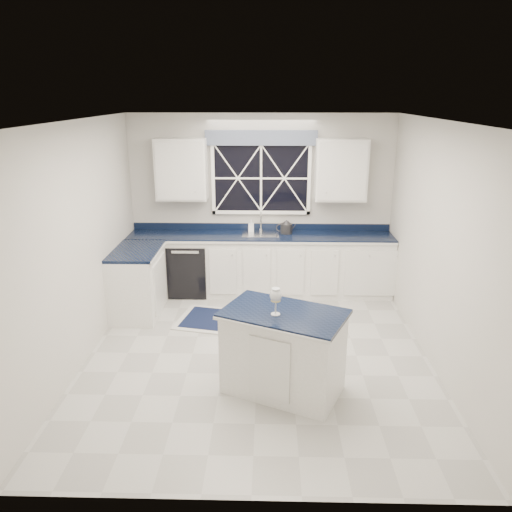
{
  "coord_description": "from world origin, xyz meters",
  "views": [
    {
      "loc": [
        0.11,
        -5.29,
        2.97
      ],
      "look_at": [
        -0.03,
        0.4,
        1.11
      ],
      "focal_mm": 35.0,
      "sensor_mm": 36.0,
      "label": 1
    }
  ],
  "objects_px": {
    "wine_glass": "(276,297)",
    "soap_bottle": "(251,225)",
    "dishwasher": "(189,267)",
    "island": "(283,352)",
    "kettle": "(286,227)",
    "faucet": "(261,221)"
  },
  "relations": [
    {
      "from": "kettle",
      "to": "soap_bottle",
      "type": "distance_m",
      "value": 0.55
    },
    {
      "from": "soap_bottle",
      "to": "kettle",
      "type": "bearing_deg",
      "value": -11.7
    },
    {
      "from": "island",
      "to": "soap_bottle",
      "type": "height_order",
      "value": "soap_bottle"
    },
    {
      "from": "faucet",
      "to": "dishwasher",
      "type": "bearing_deg",
      "value": -169.98
    },
    {
      "from": "faucet",
      "to": "soap_bottle",
      "type": "distance_m",
      "value": 0.16
    },
    {
      "from": "faucet",
      "to": "wine_glass",
      "type": "height_order",
      "value": "faucet"
    },
    {
      "from": "dishwasher",
      "to": "kettle",
      "type": "height_order",
      "value": "kettle"
    },
    {
      "from": "wine_glass",
      "to": "dishwasher",
      "type": "bearing_deg",
      "value": 115.11
    },
    {
      "from": "dishwasher",
      "to": "island",
      "type": "distance_m",
      "value": 3.02
    },
    {
      "from": "kettle",
      "to": "faucet",
      "type": "bearing_deg",
      "value": 168.05
    },
    {
      "from": "island",
      "to": "soap_bottle",
      "type": "relative_size",
      "value": 7.63
    },
    {
      "from": "faucet",
      "to": "kettle",
      "type": "distance_m",
      "value": 0.4
    },
    {
      "from": "kettle",
      "to": "wine_glass",
      "type": "distance_m",
      "value": 2.85
    },
    {
      "from": "faucet",
      "to": "kettle",
      "type": "bearing_deg",
      "value": -15.46
    },
    {
      "from": "dishwasher",
      "to": "island",
      "type": "relative_size",
      "value": 0.59
    },
    {
      "from": "kettle",
      "to": "island",
      "type": "bearing_deg",
      "value": -88.7
    },
    {
      "from": "dishwasher",
      "to": "kettle",
      "type": "relative_size",
      "value": 2.72
    },
    {
      "from": "island",
      "to": "kettle",
      "type": "height_order",
      "value": "kettle"
    },
    {
      "from": "wine_glass",
      "to": "soap_bottle",
      "type": "bearing_deg",
      "value": 96.6
    },
    {
      "from": "kettle",
      "to": "wine_glass",
      "type": "height_order",
      "value": "wine_glass"
    },
    {
      "from": "wine_glass",
      "to": "soap_bottle",
      "type": "distance_m",
      "value": 2.98
    },
    {
      "from": "faucet",
      "to": "island",
      "type": "bearing_deg",
      "value": -84.5
    }
  ]
}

